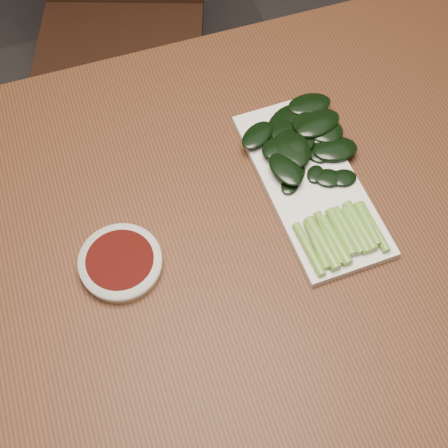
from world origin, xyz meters
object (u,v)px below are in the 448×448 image
at_px(sauce_bowl, 121,263).
at_px(gai_lan, 313,164).
at_px(table, 219,251).
at_px(serving_plate, 310,183).
at_px(chair_far, 119,18).

xyz_separation_m(sauce_bowl, gai_lan, (0.33, 0.07, 0.01)).
xyz_separation_m(table, sauce_bowl, (-0.16, -0.02, 0.08)).
height_order(table, serving_plate, serving_plate).
height_order(chair_far, sauce_bowl, chair_far).
bearing_deg(sauce_bowl, gai_lan, 11.28).
bearing_deg(chair_far, serving_plate, -58.55).
relative_size(sauce_bowl, serving_plate, 0.37).
distance_m(table, sauce_bowl, 0.18).
relative_size(table, chair_far, 1.57).
relative_size(table, sauce_bowl, 11.56).
bearing_deg(serving_plate, table, -170.15).
relative_size(serving_plate, gai_lan, 1.02).
xyz_separation_m(chair_far, gai_lan, (0.17, -0.74, 0.29)).
bearing_deg(gai_lan, table, -163.79).
bearing_deg(sauce_bowl, table, 5.54).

